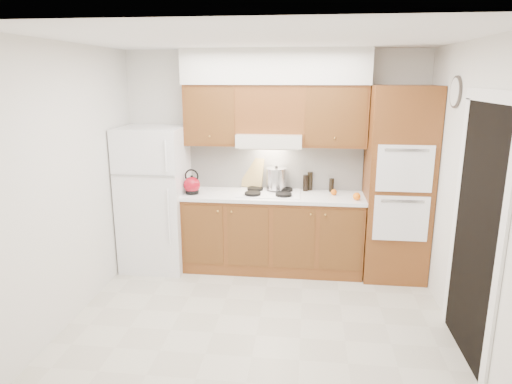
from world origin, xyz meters
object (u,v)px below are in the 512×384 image
at_px(stock_pot, 276,179).
at_px(oven_cabinet, 397,184).
at_px(kettle, 192,185).
at_px(fridge, 155,198).

bearing_deg(stock_pot, oven_cabinet, -6.80).
distance_m(oven_cabinet, kettle, 2.37).
bearing_deg(fridge, oven_cabinet, 0.70).
relative_size(kettle, stock_pot, 0.80).
relative_size(fridge, kettle, 8.76).
bearing_deg(fridge, stock_pot, 7.86).
bearing_deg(oven_cabinet, stock_pot, 173.20).
xyz_separation_m(fridge, kettle, (0.47, -0.04, 0.19)).
xyz_separation_m(oven_cabinet, stock_pot, (-1.39, 0.17, -0.01)).
distance_m(kettle, stock_pot, 1.01).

